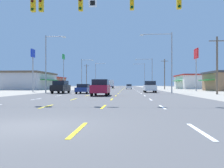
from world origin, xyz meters
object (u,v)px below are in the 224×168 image
streetlight_right_row_0 (168,57)px  hatchback_inner_right_far (129,87)px  box_truck_inner_left_farther (110,84)px  streetlight_right_row_1 (150,71)px  streetlight_left_row_0 (48,60)px  streetlight_right_row_2 (143,74)px  pole_sign_right_row_1 (196,58)px  suv_far_left_mid (61,87)px  pole_sign_left_row_2 (64,63)px  pole_sign_left_row_1 (33,60)px  streetlight_left_row_1 (83,72)px  sedan_inner_left_near (83,89)px  streetlight_left_row_2 (97,74)px  suv_center_turn_nearest (101,87)px  sedan_far_left_farthest (108,86)px  suv_far_right_midfar (150,87)px

streetlight_right_row_0 → hatchback_inner_right_far: bearing=99.0°
box_truck_inner_left_farther → hatchback_inner_right_far: bearing=-68.1°
box_truck_inner_left_farther → streetlight_right_row_1: size_ratio=0.81×
streetlight_left_row_0 → streetlight_right_row_2: size_ratio=0.93×
pole_sign_right_row_1 → suv_far_left_mid: bearing=-149.0°
suv_far_left_mid → hatchback_inner_right_far: 40.56m
pole_sign_left_row_2 → streetlight_right_row_0: pole_sign_left_row_2 is taller
streetlight_right_row_0 → streetlight_right_row_2: (0.06, 62.05, 0.28)m
hatchback_inner_right_far → streetlight_left_row_0: 40.18m
pole_sign_left_row_1 → streetlight_left_row_1: streetlight_left_row_1 is taller
sedan_inner_left_near → hatchback_inner_right_far: bearing=79.9°
box_truck_inner_left_farther → pole_sign_left_row_1: (-11.83, -47.68, 4.32)m
streetlight_right_row_0 → box_truck_inner_left_farther: bearing=103.3°
pole_sign_left_row_2 → streetlight_left_row_2: (6.87, 26.66, -2.07)m
pole_sign_left_row_1 → sedan_inner_left_near: bearing=-40.3°
pole_sign_left_row_1 → streetlight_left_row_2: streetlight_left_row_2 is taller
streetlight_right_row_1 → pole_sign_left_row_2: bearing=170.5°
sedan_inner_left_near → streetlight_left_row_1: (-6.28, 33.33, 4.33)m
sedan_inner_left_near → hatchback_inner_right_far: size_ratio=1.15×
streetlight_right_row_1 → suv_center_turn_nearest: bearing=-103.4°
streetlight_right_row_2 → streetlight_left_row_2: bearing=180.0°
streetlight_left_row_1 → streetlight_left_row_2: size_ratio=0.84×
suv_far_left_mid → pole_sign_left_row_1: bearing=131.4°
sedan_far_left_farthest → streetlight_right_row_1: size_ratio=0.50×
pole_sign_left_row_2 → pole_sign_right_row_1: pole_sign_left_row_2 is taller
streetlight_left_row_0 → streetlight_left_row_1: (0.04, 31.03, -0.31)m
sedan_inner_left_near → streetlight_left_row_0: bearing=159.9°
box_truck_inner_left_farther → streetlight_right_row_0: size_ratio=0.75×
streetlight_left_row_1 → streetlight_right_row_1: bearing=0.0°
suv_far_left_mid → suv_far_right_midfar: 15.11m
suv_center_turn_nearest → pole_sign_right_row_1: 29.64m
suv_far_right_midfar → box_truck_inner_left_farther: box_truck_inner_left_farther is taller
suv_far_left_mid → box_truck_inner_left_farther: box_truck_inner_left_farther is taller
pole_sign_right_row_1 → streetlight_left_row_0: streetlight_left_row_0 is taller
box_truck_inner_left_farther → pole_sign_right_row_1: pole_sign_right_row_1 is taller
suv_center_turn_nearest → streetlight_right_row_1: size_ratio=0.55×
pole_sign_left_row_1 → pole_sign_left_row_2: size_ratio=0.77×
hatchback_inner_right_far → box_truck_inner_left_farther: (-7.16, 17.83, 1.05)m
box_truck_inner_left_farther → pole_sign_left_row_2: bearing=-123.2°
suv_center_turn_nearest → streetlight_left_row_0: bearing=135.6°
sedan_far_left_farthest → pole_sign_right_row_1: 73.53m
sedan_inner_left_near → streetlight_left_row_2: bearing=95.5°
suv_center_turn_nearest → suv_far_left_mid: size_ratio=1.00×
streetlight_left_row_1 → pole_sign_right_row_1: bearing=-32.7°
sedan_far_left_farthest → streetlight_right_row_0: (16.33, -82.54, 4.93)m
sedan_far_left_farthest → suv_far_left_mid: bearing=-90.3°
sedan_inner_left_near → streetlight_right_row_0: streetlight_right_row_0 is taller
pole_sign_right_row_1 → streetlight_left_row_1: bearing=147.3°
sedan_inner_left_near → sedan_far_left_farthest: (-3.23, 84.85, 0.00)m
suv_far_right_midfar → streetlight_left_row_1: (-16.80, 27.48, 4.06)m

